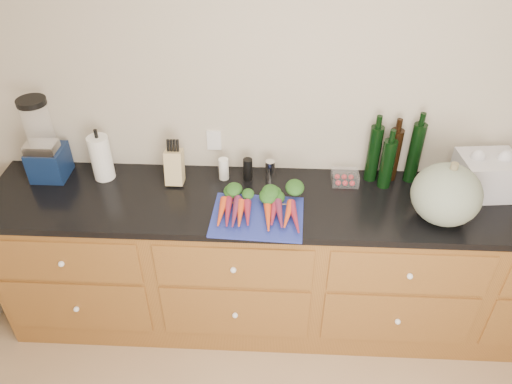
# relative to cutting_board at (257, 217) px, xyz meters

# --- Properties ---
(wall_back) EXTENTS (4.10, 0.05, 2.60)m
(wall_back) POSITION_rel_cutting_board_xyz_m (0.33, 0.48, 0.35)
(wall_back) COLOR #C1B5A0
(wall_back) RESTS_ON ground
(cabinets) EXTENTS (3.60, 0.64, 0.90)m
(cabinets) POSITION_rel_cutting_board_xyz_m (0.33, 0.16, -0.50)
(cabinets) COLOR brown
(cabinets) RESTS_ON ground
(countertop) EXTENTS (3.64, 0.62, 0.04)m
(countertop) POSITION_rel_cutting_board_xyz_m (0.33, 0.16, -0.03)
(countertop) COLOR black
(countertop) RESTS_ON cabinets
(cutting_board) EXTENTS (0.48, 0.37, 0.01)m
(cutting_board) POSITION_rel_cutting_board_xyz_m (0.00, 0.00, 0.00)
(cutting_board) COLOR navy
(cutting_board) RESTS_ON countertop
(carrots) EXTENTS (0.45, 0.33, 0.06)m
(carrots) POSITION_rel_cutting_board_xyz_m (-0.00, 0.05, 0.03)
(carrots) COLOR #EE4B1C
(carrots) RESTS_ON cutting_board
(squash) EXTENTS (0.34, 0.34, 0.31)m
(squash) POSITION_rel_cutting_board_xyz_m (0.93, 0.04, 0.15)
(squash) COLOR slate
(squash) RESTS_ON countertop
(blender_appliance) EXTENTS (0.19, 0.19, 0.48)m
(blender_appliance) POSITION_rel_cutting_board_xyz_m (-1.19, 0.32, 0.20)
(blender_appliance) COLOR #0E1F44
(blender_appliance) RESTS_ON countertop
(paper_towel) EXTENTS (0.12, 0.12, 0.26)m
(paper_towel) POSITION_rel_cutting_board_xyz_m (-0.88, 0.32, 0.12)
(paper_towel) COLOR white
(paper_towel) RESTS_ON countertop
(knife_block) EXTENTS (0.10, 0.10, 0.19)m
(knife_block) POSITION_rel_cutting_board_xyz_m (-0.47, 0.30, 0.09)
(knife_block) COLOR tan
(knife_block) RESTS_ON countertop
(grinder_salt) EXTENTS (0.06, 0.06, 0.13)m
(grinder_salt) POSITION_rel_cutting_board_xyz_m (-0.20, 0.34, 0.06)
(grinder_salt) COLOR white
(grinder_salt) RESTS_ON countertop
(grinder_pepper) EXTENTS (0.05, 0.05, 0.13)m
(grinder_pepper) POSITION_rel_cutting_board_xyz_m (-0.07, 0.34, 0.06)
(grinder_pepper) COLOR black
(grinder_pepper) RESTS_ON countertop
(canister_chrome) EXTENTS (0.05, 0.05, 0.12)m
(canister_chrome) POSITION_rel_cutting_board_xyz_m (0.06, 0.34, 0.06)
(canister_chrome) COLOR white
(canister_chrome) RESTS_ON countertop
(tomato_box) EXTENTS (0.15, 0.12, 0.07)m
(tomato_box) POSITION_rel_cutting_board_xyz_m (0.47, 0.33, 0.03)
(tomato_box) COLOR white
(tomato_box) RESTS_ON countertop
(bottles) EXTENTS (0.29, 0.15, 0.35)m
(bottles) POSITION_rel_cutting_board_xyz_m (0.72, 0.37, 0.15)
(bottles) COLOR black
(bottles) RESTS_ON countertop
(grocery_bag) EXTENTS (0.32, 0.27, 0.22)m
(grocery_bag) POSITION_rel_cutting_board_xyz_m (1.21, 0.28, 0.10)
(grocery_bag) COLOR silver
(grocery_bag) RESTS_ON countertop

